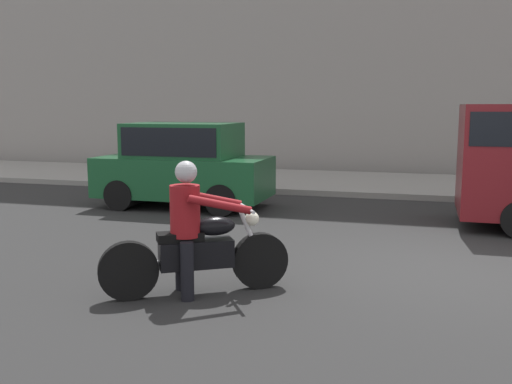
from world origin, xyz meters
name	(u,v)px	position (x,y,z in m)	size (l,w,h in m)	color
ground_plane	(442,270)	(0.00, 0.00, 0.00)	(80.00, 80.00, 0.00)	#262626
sidewalk_slab	(435,186)	(0.00, 8.00, 0.07)	(40.00, 4.40, 0.14)	gray
motorcycle_with_rider_crimson	(195,240)	(-2.76, -1.81, 0.63)	(1.92, 1.29, 1.55)	black
parked_hatchback_forest_green	(184,164)	(-5.22, 3.53, 0.93)	(3.62, 1.76, 1.80)	#164C28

